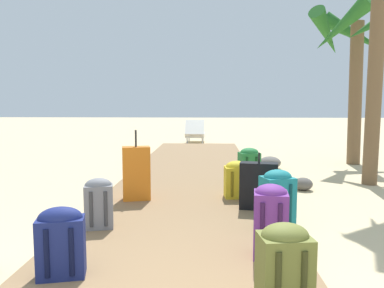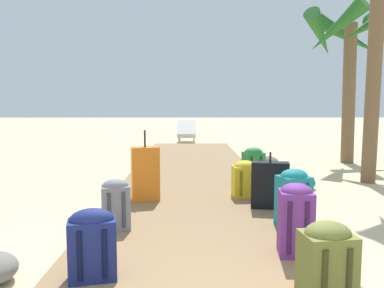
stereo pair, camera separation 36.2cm
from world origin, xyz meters
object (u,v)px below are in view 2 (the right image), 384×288
Objects in this scene: backpack_yellow at (245,178)px; suitcase_black at (270,185)px; backpack_olive at (327,265)px; backpack_teal at (294,196)px; backpack_green at (253,165)px; palm_tree_far_right at (349,44)px; suitcase_orange at (145,174)px; backpack_purple at (296,218)px; lounge_chair at (187,133)px; backpack_navy at (92,242)px; backpack_grey at (116,203)px.

suitcase_black is at bearing -68.74° from backpack_yellow.
backpack_teal is at bearing 81.43° from backpack_olive.
suitcase_black is 1.34m from backpack_green.
palm_tree_far_right is at bearing 67.20° from backpack_olive.
palm_tree_far_right is at bearing 42.53° from suitcase_orange.
backpack_olive is at bearing -92.78° from backpack_green.
backpack_purple is 0.66× the size of suitcase_orange.
suitcase_black is (0.21, -0.54, 0.02)m from backpack_yellow.
suitcase_orange is 5.82m from palm_tree_far_right.
lounge_chair is at bearing 130.48° from palm_tree_far_right.
backpack_olive is 0.61× the size of suitcase_orange.
backpack_green reaches higher than backpack_yellow.
backpack_navy is 9.98m from lounge_chair.
palm_tree_far_right is 2.19× the size of lounge_chair.
backpack_green is at bearing -81.26° from lounge_chair.
backpack_grey is at bearing -98.07° from suitcase_orange.
suitcase_black is (1.60, 1.82, 0.01)m from backpack_navy.
backpack_navy is at bearing -93.09° from suitcase_orange.
backpack_yellow is at bearing 111.26° from suitcase_black.
backpack_yellow is 7.65m from lounge_chair.
suitcase_black reaches higher than backpack_olive.
backpack_navy is 2.20m from suitcase_orange.
backpack_navy reaches higher than backpack_yellow.
suitcase_orange is 0.26× the size of palm_tree_far_right.
suitcase_orange is 7.79m from lounge_chair.
backpack_teal reaches higher than backpack_grey.
backpack_grey is at bearing 92.18° from backpack_navy.
backpack_grey is 1.74m from backpack_teal.
backpack_teal is (1.74, 0.08, 0.04)m from backpack_grey.
suitcase_orange is (-1.52, -0.97, 0.05)m from backpack_green.
backpack_grey is 0.14× the size of palm_tree_far_right.
backpack_teal is (0.24, 1.59, 0.02)m from backpack_olive.
backpack_purple reaches higher than backpack_yellow.
backpack_purple reaches higher than backpack_olive.
backpack_green is (1.68, 2.09, 0.03)m from backpack_grey.
lounge_chair is (0.63, 8.90, -0.01)m from backpack_grey.
backpack_yellow is at bearing 41.94° from backpack_grey.
backpack_purple is 0.38× the size of lounge_chair.
backpack_yellow is 0.54× the size of suitcase_orange.
suitcase_black reaches higher than backpack_teal.
lounge_chair reaches higher than suitcase_black.
suitcase_orange reaches higher than backpack_yellow.
backpack_grey is 1.93m from backpack_yellow.
backpack_purple is 0.75m from backpack_teal.
backpack_olive reaches higher than backpack_navy.
backpack_navy is 3.56m from backpack_green.
palm_tree_far_right reaches higher than lounge_chair.
suitcase_black is 1.53m from suitcase_orange.
backpack_green is at bearing 51.25° from backpack_grey.
suitcase_orange is (0.12, 2.19, 0.08)m from backpack_navy.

